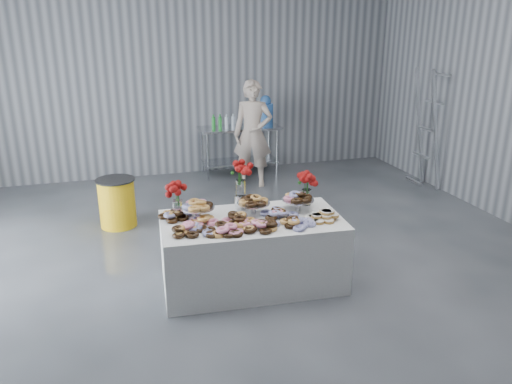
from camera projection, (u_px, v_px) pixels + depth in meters
ground at (253, 285)px, 5.44m from camera, size 9.00×9.00×0.00m
room_walls at (222, 31)px, 4.58m from camera, size 8.04×9.04×4.02m
display_table at (252, 251)px, 5.37m from camera, size 1.96×1.12×0.75m
prep_table at (239, 142)px, 9.21m from camera, size 1.50×0.60×0.90m
donut_mounds at (253, 217)px, 5.19m from camera, size 1.85×0.91×0.09m
cake_stand_left at (198, 206)px, 5.23m from camera, size 0.36×0.36×0.17m
cake_stand_mid at (253, 202)px, 5.36m from camera, size 0.36×0.36×0.17m
cake_stand_right at (298, 198)px, 5.46m from camera, size 0.36×0.36×0.17m
danish_pile at (324, 214)px, 5.25m from camera, size 0.48×0.48×0.11m
bouquet_left at (177, 190)px, 5.23m from camera, size 0.26×0.26×0.42m
bouquet_right at (307, 180)px, 5.58m from camera, size 0.26×0.26×0.42m
bouquet_center at (240, 176)px, 5.44m from camera, size 0.26×0.26×0.57m
water_jug at (265, 112)px, 9.17m from camera, size 0.28×0.28×0.55m
drink_bottles at (223, 121)px, 8.90m from camera, size 0.54×0.08×0.27m
person at (253, 134)px, 8.50m from camera, size 0.78×0.64×1.82m
trash_barrel at (117, 203)px, 6.92m from camera, size 0.53×0.53×0.69m
stepladder at (427, 129)px, 8.35m from camera, size 0.58×0.51×2.04m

